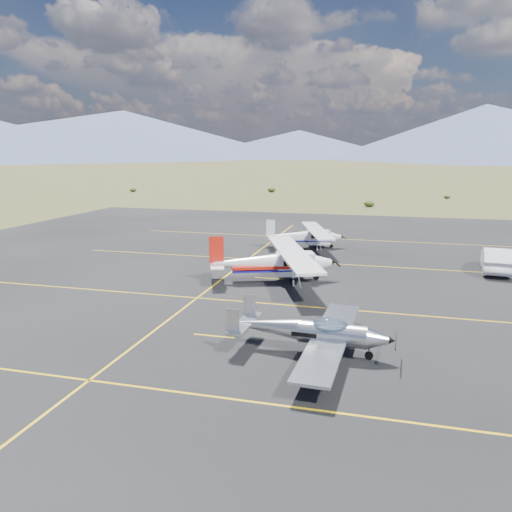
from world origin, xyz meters
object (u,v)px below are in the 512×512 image
at_px(aircraft_low_wing, 314,332).
at_px(aircraft_plain, 305,236).
at_px(sedan, 496,260).
at_px(aircraft_cessna, 274,261).

distance_m(aircraft_low_wing, aircraft_plain, 23.29).
height_order(aircraft_plain, sedan, aircraft_plain).
bearing_deg(aircraft_cessna, sedan, 3.43).
bearing_deg(aircraft_plain, aircraft_cessna, -108.02).
bearing_deg(aircraft_plain, aircraft_low_wing, -97.09).
bearing_deg(aircraft_cessna, aircraft_low_wing, -89.84).
bearing_deg(aircraft_cessna, aircraft_plain, 68.40).
height_order(aircraft_cessna, aircraft_plain, aircraft_cessna).
bearing_deg(aircraft_low_wing, aircraft_plain, 102.66).
bearing_deg(sedan, aircraft_plain, -13.03).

